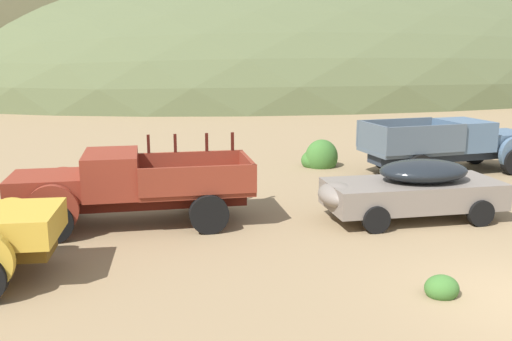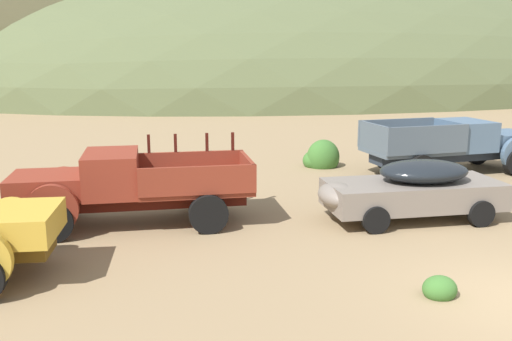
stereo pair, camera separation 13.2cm
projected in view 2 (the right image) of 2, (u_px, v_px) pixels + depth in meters
hill_far_left at (317, 84)px, 72.39m from camera, size 95.39×65.31×27.25m
truck_rust_red at (117, 187)px, 14.23m from camera, size 6.21×3.42×2.16m
car_primer_gray at (408, 189)px, 14.76m from camera, size 5.08×2.84×1.57m
truck_chalk_blue at (461, 145)px, 20.46m from camera, size 6.59×2.92×1.91m
bush_front_right at (320, 159)px, 21.57m from camera, size 1.36×1.28×1.36m
bush_back_edge at (440, 290)px, 10.24m from camera, size 0.65×0.58×0.48m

